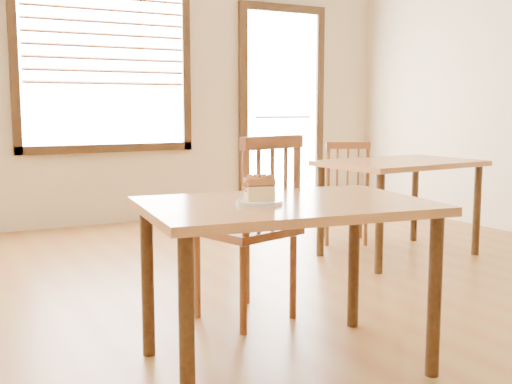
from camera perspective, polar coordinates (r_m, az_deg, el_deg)
ground at (r=2.93m, az=3.13°, el=-15.80°), size 8.00×8.00×0.00m
window_right at (r=6.53m, az=-13.32°, el=13.06°), size 1.76×0.10×1.96m
entry_door at (r=7.29m, az=2.32°, el=7.81°), size 1.08×0.06×2.29m
cafe_table_main at (r=2.84m, az=2.65°, el=-2.76°), size 1.33×0.97×0.75m
cafe_chair_main at (r=3.47m, az=-0.48°, el=-3.13°), size 0.57×0.57×1.03m
cafe_table_second at (r=5.11m, az=12.68°, el=1.62°), size 1.25×0.89×0.75m
cafe_chair_second at (r=5.54m, az=7.95°, el=0.07°), size 0.55×0.55×0.89m
plate at (r=2.75m, az=0.30°, el=-0.91°), size 0.20×0.20×0.02m
cake_slice at (r=2.74m, az=0.33°, el=0.43°), size 0.14×0.12×0.11m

